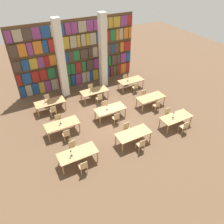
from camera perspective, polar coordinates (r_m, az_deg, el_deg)
ground_plane at (r=15.53m, az=-0.50°, el=-1.45°), size 40.00×40.00×0.00m
bookshelf_bank at (r=18.85m, az=-8.98°, el=14.50°), size 10.34×0.35×5.50m
pillar_left at (r=17.18m, az=-13.17°, el=13.10°), size 0.54×0.54×6.00m
pillar_center at (r=18.31m, az=-2.37°, el=15.44°), size 0.54×0.54×6.00m
reading_table_0 at (r=12.18m, az=-8.97°, el=-10.75°), size 2.14×0.97×0.74m
chair_0 at (r=11.84m, az=-7.51°, el=-13.87°), size 0.42×0.40×0.87m
chair_1 at (r=12.85m, az=-10.13°, el=-9.11°), size 0.42×0.40×0.87m
desk_lamp_0 at (r=11.83m, az=-10.70°, el=-10.28°), size 0.14×0.14×0.43m
reading_table_1 at (r=13.24m, az=5.61°, el=-5.75°), size 2.14×0.97×0.74m
chair_2 at (r=12.95m, az=7.58°, el=-8.35°), size 0.42×0.40×0.87m
chair_3 at (r=13.87m, az=3.99°, el=-4.45°), size 0.42×0.40×0.87m
reading_table_2 at (r=15.02m, az=16.40°, el=-1.43°), size 2.14×0.97×0.74m
chair_4 at (r=14.77m, az=18.32°, el=-3.62°), size 0.42×0.40×0.87m
chair_5 at (r=15.59m, az=14.51°, el=-0.47°), size 0.42×0.40×0.87m
desk_lamp_1 at (r=14.67m, az=15.82°, el=-0.48°), size 0.14×0.14×0.45m
reading_table_3 at (r=14.21m, az=-12.93°, el=-3.21°), size 2.14×0.97×0.74m
chair_6 at (r=13.76m, az=-11.84°, el=-5.68°), size 0.42×0.40×0.87m
chair_7 at (r=14.94m, az=-13.71°, el=-2.15°), size 0.42×0.40×0.87m
desk_lamp_2 at (r=13.98m, az=-13.44°, el=-1.96°), size 0.14×0.14×0.49m
reading_table_4 at (r=15.16m, az=-0.46°, el=0.67°), size 2.14×0.97×0.74m
chair_8 at (r=14.75m, az=1.05°, el=-1.48°), size 0.42×0.40×0.87m
chair_9 at (r=15.85m, az=-1.66°, el=1.52°), size 0.42×0.40×0.87m
desk_lamp_3 at (r=14.87m, az=-1.33°, el=1.49°), size 0.14×0.14×0.41m
reading_table_5 at (r=16.67m, az=10.11°, el=3.68°), size 2.14×0.97×0.74m
chair_10 at (r=16.28m, az=11.58°, el=1.75°), size 0.42×0.40×0.87m
chair_11 at (r=17.28m, az=8.48°, el=4.32°), size 0.42×0.40×0.87m
reading_table_6 at (r=16.50m, az=-15.90°, el=2.37°), size 2.14×0.97×0.74m
chair_12 at (r=15.97m, az=-15.12°, el=0.40°), size 0.42×0.40×0.87m
chair_13 at (r=17.25m, az=-16.51°, el=3.04°), size 0.42×0.40×0.87m
desk_lamp_4 at (r=16.28m, az=-17.22°, el=3.36°), size 0.14×0.14×0.50m
reading_table_7 at (r=17.26m, az=-4.62°, el=5.38°), size 2.14×0.97×0.74m
chair_14 at (r=16.78m, az=-3.36°, el=3.64°), size 0.42×0.40×0.87m
chair_15 at (r=17.99m, az=-5.49°, el=5.96°), size 0.42×0.40×0.87m
desk_lamp_5 at (r=16.95m, az=-5.73°, el=6.04°), size 0.14×0.14×0.41m
reading_table_8 at (r=18.79m, az=4.96°, el=8.11°), size 2.14×0.97×0.74m
chair_16 at (r=18.31m, az=6.09°, el=6.49°), size 0.42×0.40×0.87m
chair_17 at (r=19.44m, az=3.58°, el=8.50°), size 0.42×0.40×0.87m
desk_lamp_6 at (r=18.48m, az=4.19°, el=8.91°), size 0.14×0.14×0.44m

